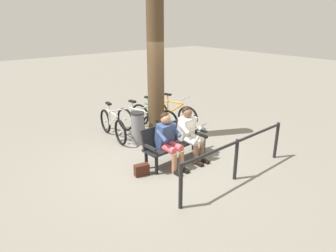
# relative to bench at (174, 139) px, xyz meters

# --- Properties ---
(ground_plane) EXTENTS (40.00, 40.00, 0.00)m
(ground_plane) POSITION_rel_bench_xyz_m (0.27, -0.08, -0.51)
(ground_plane) COLOR slate
(bench) EXTENTS (1.62, 0.56, 0.87)m
(bench) POSITION_rel_bench_xyz_m (0.00, 0.00, 0.00)
(bench) COLOR black
(bench) RESTS_ON ground
(person_reading) EXTENTS (0.51, 0.78, 1.20)m
(person_reading) POSITION_rel_bench_xyz_m (-0.33, 0.15, 0.16)
(person_reading) COLOR white
(person_reading) RESTS_ON ground
(person_companion) EXTENTS (0.51, 0.78, 1.20)m
(person_companion) POSITION_rel_bench_xyz_m (0.31, 0.18, 0.16)
(person_companion) COLOR #334772
(person_companion) RESTS_ON ground
(handbag) EXTENTS (0.32, 0.20, 0.24)m
(handbag) POSITION_rel_bench_xyz_m (0.97, 0.13, -0.39)
(handbag) COLOR #3F1E14
(handbag) RESTS_ON ground
(tree_trunk) EXTENTS (0.42, 0.42, 4.18)m
(tree_trunk) POSITION_rel_bench_xyz_m (-0.46, -1.27, 1.59)
(tree_trunk) COLOR #4C3823
(tree_trunk) RESTS_ON ground
(litter_bin) EXTENTS (0.35, 0.35, 0.83)m
(litter_bin) POSITION_rel_bench_xyz_m (0.10, -1.30, -0.09)
(litter_bin) COLOR slate
(litter_bin) RESTS_ON ground
(bicycle_silver) EXTENTS (0.63, 1.62, 0.94)m
(bicycle_silver) POSITION_rel_bench_xyz_m (-1.48, -1.82, -0.15)
(bicycle_silver) COLOR black
(bicycle_silver) RESTS_ON ground
(bicycle_purple) EXTENTS (0.60, 1.63, 0.94)m
(bicycle_purple) POSITION_rel_bench_xyz_m (-0.82, -1.89, -0.15)
(bicycle_purple) COLOR black
(bicycle_purple) RESTS_ON ground
(bicycle_red) EXTENTS (0.49, 1.66, 0.94)m
(bicycle_red) POSITION_rel_bench_xyz_m (-0.23, -1.81, -0.15)
(bicycle_red) COLOR black
(bicycle_red) RESTS_ON ground
(bicycle_blue) EXTENTS (0.48, 1.68, 0.94)m
(bicycle_blue) POSITION_rel_bench_xyz_m (0.43, -2.02, -0.15)
(bicycle_blue) COLOR black
(bicycle_blue) RESTS_ON ground
(railing_fence) EXTENTS (3.04, 0.18, 0.85)m
(railing_fence) POSITION_rel_bench_xyz_m (-0.39, 1.42, 0.08)
(railing_fence) COLOR black
(railing_fence) RESTS_ON ground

